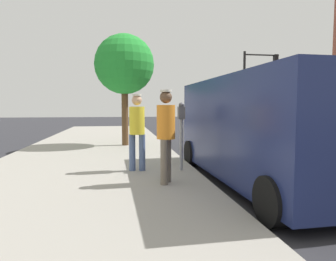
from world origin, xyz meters
TOP-DOWN VIEW (x-y plane):
  - ground_plane at (0.00, 0.00)m, footprint 80.00×80.00m
  - sidewalk_slab at (3.50, 0.00)m, footprint 5.00×32.00m
  - parking_meter_near at (1.35, -0.24)m, footprint 0.14×0.18m
  - pedestrian_in_yellow at (2.33, -0.34)m, footprint 0.36×0.34m
  - pedestrian_in_orange at (1.86, 0.85)m, footprint 0.34×0.34m
  - parked_van at (-0.15, 0.66)m, footprint 2.25×5.25m
  - traffic_light_corner at (-6.28, -12.74)m, footprint 2.48×0.42m
  - street_tree at (2.52, -4.90)m, footprint 2.17×2.17m

SIDE VIEW (x-z plane):
  - ground_plane at x=0.00m, z-range 0.00..0.00m
  - sidewalk_slab at x=3.50m, z-range 0.00..0.15m
  - pedestrian_in_yellow at x=2.33m, z-range 0.28..1.98m
  - pedestrian_in_orange at x=1.86m, z-range 0.28..2.02m
  - parked_van at x=-0.15m, z-range 0.08..2.23m
  - parking_meter_near at x=1.35m, z-range 0.42..1.94m
  - street_tree at x=2.52m, z-range 1.07..5.12m
  - traffic_light_corner at x=-6.28m, z-range 0.92..6.12m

